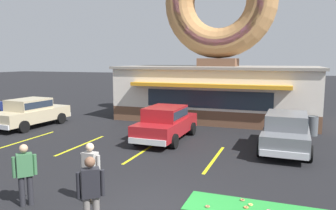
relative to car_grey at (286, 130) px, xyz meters
The scene contains 16 objects.
donut_shop_building 8.49m from the car_grey, 122.25° to the left, with size 12.30×6.75×10.96m.
mini_donut_near_left 6.69m from the car_grey, 105.96° to the right, with size 0.13×0.13×0.04m, color #A5724C.
mini_donut_mid_centre 6.21m from the car_grey, 98.31° to the right, with size 0.13×0.13×0.04m, color #D17F47.
mini_donut_far_left 6.01m from the car_grey, 97.74° to the right, with size 0.13×0.13×0.04m, color #E5C666.
mini_donut_far_centre 5.83m from the car_grey, 100.34° to the right, with size 0.13×0.13×0.04m, color #A5724C.
car_grey is the anchor object (origin of this frame).
car_red 5.33m from the car_grey, behind, with size 2.02×4.58×1.60m.
car_champagne 13.58m from the car_grey, behind, with size 2.24×4.68×1.60m.
pedestrian_blue_sweater_man 8.59m from the car_grey, 123.70° to the right, with size 0.60×0.26×1.64m.
pedestrian_hooded_kid 9.32m from the car_grey, 114.74° to the right, with size 0.49×0.42×1.74m.
pedestrian_leather_jacket_man 10.04m from the car_grey, 128.79° to the right, with size 0.43×0.47×1.63m.
trash_bin 3.66m from the car_grey, 70.29° to the left, with size 0.57×0.57×0.97m.
parking_stripe_far_left 11.77m from the car_grey, 169.28° to the right, with size 0.12×3.60×0.01m, color yellow.
parking_stripe_left 8.85m from the car_grey, 165.65° to the right, with size 0.12×3.60×0.01m, color yellow.
parking_stripe_mid_left 6.01m from the car_grey, 158.47° to the right, with size 0.12×3.60×0.01m, color yellow.
parking_stripe_centre 3.46m from the car_grey, 139.24° to the right, with size 0.12×3.60×0.01m, color yellow.
Camera 1 is at (3.03, -6.99, 3.76)m, focal length 35.00 mm.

